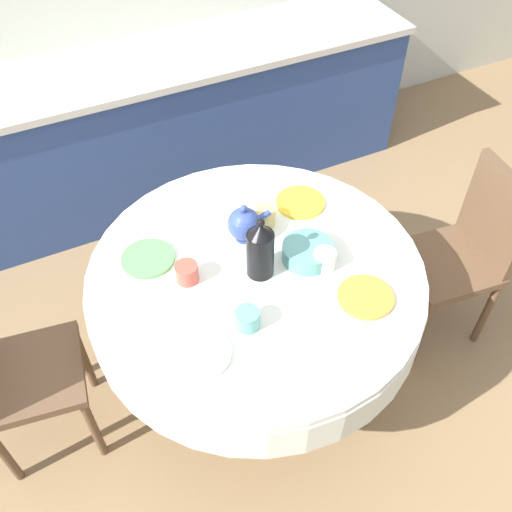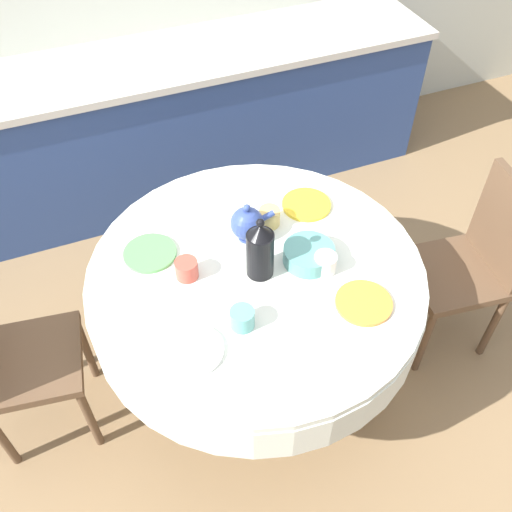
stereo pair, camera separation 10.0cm
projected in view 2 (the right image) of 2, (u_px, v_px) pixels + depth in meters
ground_plane at (256, 372)px, 2.76m from camera, size 12.00×12.00×0.00m
kitchen_counter at (162, 127)px, 3.40m from camera, size 3.24×0.64×0.88m
dining_table at (256, 290)px, 2.31m from camera, size 1.33×1.33×0.75m
chair_left at (472, 260)px, 2.56m from camera, size 0.44×0.44×0.93m
chair_right at (5, 356)px, 2.22m from camera, size 0.45×0.45×0.93m
plate_near_left at (193, 350)px, 1.96m from camera, size 0.21×0.21×0.01m
cup_near_left at (242, 318)px, 2.01m from camera, size 0.09×0.09×0.08m
plate_near_right at (364, 303)px, 2.10m from camera, size 0.21×0.21×0.01m
cup_near_right at (325, 263)px, 2.19m from camera, size 0.09×0.09×0.08m
plate_far_left at (150, 253)px, 2.27m from camera, size 0.21×0.21×0.01m
cup_far_left at (187, 269)px, 2.17m from camera, size 0.09×0.09×0.08m
plate_far_right at (306, 205)px, 2.46m from camera, size 0.21×0.21×0.01m
cup_far_right at (269, 217)px, 2.36m from camera, size 0.09×0.09×0.08m
coffee_carafe at (260, 250)px, 2.12m from camera, size 0.11×0.11×0.28m
teapot at (247, 223)px, 2.28m from camera, size 0.19×0.14×0.18m
fruit_bowl at (309, 255)px, 2.22m from camera, size 0.20×0.20×0.07m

